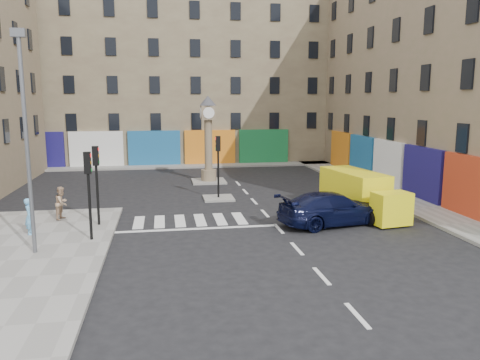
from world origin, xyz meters
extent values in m
plane|color=black|center=(0.00, 0.00, 0.00)|extent=(120.00, 120.00, 0.00)
cube|color=gray|center=(-11.00, -2.00, 0.07)|extent=(7.00, 16.00, 0.15)
cube|color=gray|center=(8.70, 10.00, 0.07)|extent=(2.60, 30.00, 0.15)
cube|color=gray|center=(-4.00, 22.20, 0.07)|extent=(32.00, 2.40, 0.15)
cube|color=gray|center=(-2.00, 8.00, 0.06)|extent=(1.80, 1.80, 0.12)
cube|color=gray|center=(-2.00, 14.00, 0.06)|extent=(2.40, 2.40, 0.12)
cube|color=#856D57|center=(15.00, 10.00, 8.00)|extent=(10.00, 30.00, 16.00)
cube|color=#847858|center=(-4.00, 28.00, 8.50)|extent=(32.00, 10.00, 17.00)
cylinder|color=black|center=(-8.30, 0.20, 1.55)|extent=(0.12, 0.12, 2.80)
cube|color=black|center=(-8.30, 0.20, 3.40)|extent=(0.28, 0.22, 0.90)
cylinder|color=black|center=(-8.30, 2.60, 1.55)|extent=(0.12, 0.12, 2.80)
cube|color=black|center=(-8.30, 2.60, 3.40)|extent=(0.28, 0.22, 0.90)
cylinder|color=black|center=(-2.00, 8.00, 1.52)|extent=(0.12, 0.12, 2.80)
cube|color=black|center=(-2.00, 8.00, 3.37)|extent=(0.28, 0.22, 0.90)
cylinder|color=#595B60|center=(-10.20, -1.20, 4.15)|extent=(0.16, 0.16, 8.00)
cube|color=#595B60|center=(-10.20, -1.20, 8.30)|extent=(0.50, 0.25, 0.30)
cylinder|color=#856D57|center=(-2.00, 14.00, 0.52)|extent=(1.10, 1.10, 0.80)
cylinder|color=#856D57|center=(-2.00, 14.00, 2.72)|extent=(0.56, 0.56, 3.60)
cube|color=#856D57|center=(-2.00, 14.00, 5.02)|extent=(1.00, 1.00, 1.00)
cylinder|color=white|center=(-2.00, 13.48, 5.02)|extent=(0.80, 0.06, 0.80)
cone|color=#333338|center=(-2.00, 14.00, 5.87)|extent=(1.20, 1.20, 0.70)
imported|color=black|center=(2.75, 1.36, 0.79)|extent=(5.77, 3.31, 1.57)
cube|color=yellow|center=(4.84, 3.82, 1.13)|extent=(2.49, 4.59, 2.09)
cube|color=yellow|center=(5.37, 0.60, 0.86)|extent=(1.88, 1.35, 1.54)
cube|color=black|center=(5.38, 0.55, 1.22)|extent=(1.65, 1.05, 0.64)
cylinder|color=black|center=(4.41, 0.81, 0.36)|extent=(0.34, 0.75, 0.73)
cylinder|color=black|center=(6.21, 1.10, 0.36)|extent=(0.34, 0.75, 0.73)
cylinder|color=black|center=(3.77, 4.75, 0.36)|extent=(0.34, 0.75, 0.73)
cylinder|color=black|center=(5.56, 5.04, 0.36)|extent=(0.34, 0.75, 0.73)
imported|color=#62ADE2|center=(-11.03, 1.45, 0.95)|extent=(0.40, 0.59, 1.59)
imported|color=tan|center=(-10.19, 3.93, 0.96)|extent=(0.82, 0.94, 1.62)
camera|label=1|loc=(-5.22, -19.51, 5.97)|focal=35.00mm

